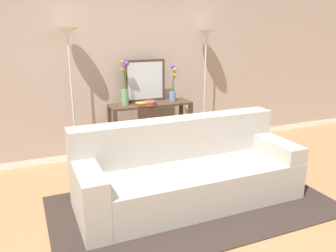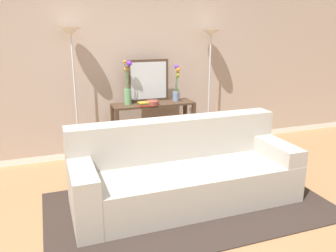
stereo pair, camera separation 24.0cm
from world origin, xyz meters
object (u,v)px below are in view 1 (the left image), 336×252
object	(u,v)px
couch	(187,173)
fruit_bowl	(150,103)
vase_tall_flowers	(125,88)
floor_lamp_right	(206,56)
vase_short_flowers	(173,86)
console_table	(151,121)
wall_mirror	(145,81)
floor_lamp_left	(69,59)
book_row_under_console	(131,156)
book_stack	(143,104)

from	to	relation	value
couch	fruit_bowl	bearing A→B (deg)	88.04
vase_tall_flowers	floor_lamp_right	bearing A→B (deg)	3.15
vase_tall_flowers	vase_short_flowers	bearing A→B (deg)	-0.67
vase_tall_flowers	fruit_bowl	xyz separation A→B (m)	(0.30, -0.16, -0.21)
console_table	vase_tall_flowers	xyz separation A→B (m)	(-0.36, 0.04, 0.50)
floor_lamp_right	wall_mirror	size ratio (longest dim) A/B	3.04
wall_mirror	vase_tall_flowers	distance (m)	0.36
couch	floor_lamp_left	xyz separation A→B (m)	(-0.97, 1.51, 1.16)
vase_tall_flowers	couch	bearing A→B (deg)	-79.69
vase_short_flowers	book_row_under_console	distance (m)	1.20
vase_tall_flowers	vase_short_flowers	world-z (taller)	vase_tall_flowers
vase_tall_flowers	fruit_bowl	bearing A→B (deg)	-27.53
couch	book_row_under_console	xyz separation A→B (m)	(-0.21, 1.39, -0.26)
fruit_bowl	vase_tall_flowers	bearing A→B (deg)	152.47
vase_short_flowers	book_row_under_console	size ratio (longest dim) A/B	1.45
console_table	wall_mirror	xyz separation A→B (m)	(-0.02, 0.15, 0.56)
couch	wall_mirror	distance (m)	1.75
book_stack	book_row_under_console	bearing A→B (deg)	139.48
floor_lamp_right	fruit_bowl	size ratio (longest dim) A/B	9.77
vase_short_flowers	fruit_bowl	bearing A→B (deg)	-160.55
console_table	book_row_under_console	size ratio (longest dim) A/B	3.26
console_table	floor_lamp_right	xyz separation A→B (m)	(0.94, 0.11, 0.88)
wall_mirror	vase_short_flowers	world-z (taller)	wall_mirror
couch	console_table	distance (m)	1.42
console_table	vase_tall_flowers	size ratio (longest dim) A/B	1.90
book_row_under_console	book_stack	bearing A→B (deg)	-40.52
floor_lamp_left	book_stack	distance (m)	1.13
floor_lamp_left	vase_tall_flowers	xyz separation A→B (m)	(0.71, -0.07, -0.41)
wall_mirror	book_row_under_console	world-z (taller)	wall_mirror
floor_lamp_right	vase_short_flowers	size ratio (longest dim) A/B	3.48
floor_lamp_right	book_stack	distance (m)	1.28
wall_mirror	book_row_under_console	bearing A→B (deg)	-151.89
console_table	book_row_under_console	distance (m)	0.59
floor_lamp_left	fruit_bowl	world-z (taller)	floor_lamp_left
wall_mirror	book_row_under_console	distance (m)	1.11
couch	floor_lamp_left	size ratio (longest dim) A/B	1.31
fruit_bowl	book_row_under_console	size ratio (longest dim) A/B	0.52
wall_mirror	floor_lamp_left	bearing A→B (deg)	-177.78
floor_lamp_left	book_stack	world-z (taller)	floor_lamp_left
wall_mirror	book_stack	bearing A→B (deg)	-116.67
couch	wall_mirror	size ratio (longest dim) A/B	4.03
couch	book_row_under_console	distance (m)	1.43
vase_short_flowers	book_stack	distance (m)	0.59
fruit_bowl	couch	bearing A→B (deg)	-91.96
wall_mirror	vase_short_flowers	distance (m)	0.42
floor_lamp_right	book_stack	xyz separation A→B (m)	(-1.10, -0.24, -0.60)
wall_mirror	book_row_under_console	xyz separation A→B (m)	(-0.29, -0.15, -1.07)
wall_mirror	vase_tall_flowers	size ratio (longest dim) A/B	0.97
fruit_bowl	book_row_under_console	bearing A→B (deg)	155.38
vase_tall_flowers	book_stack	bearing A→B (deg)	-40.41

